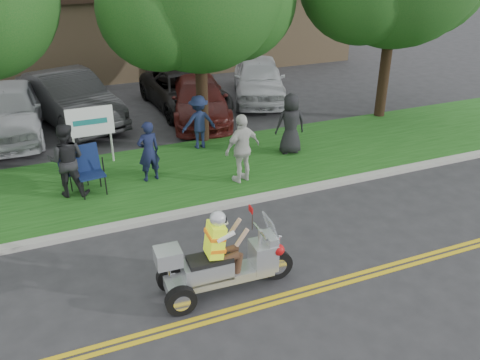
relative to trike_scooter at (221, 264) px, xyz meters
name	(u,v)px	position (x,y,z in m)	size (l,w,h in m)	color
ground	(300,274)	(1.59, -0.13, -0.59)	(120.00, 120.00, 0.00)	#28282B
centerline_near	(315,292)	(1.59, -0.71, -0.59)	(60.00, 0.10, 0.01)	gold
centerline_far	(311,287)	(1.59, -0.55, -0.59)	(60.00, 0.10, 0.01)	gold
curb	(240,202)	(1.59, 2.92, -0.53)	(60.00, 0.25, 0.12)	#A8A89E
grass_verge	(210,168)	(1.59, 5.07, -0.54)	(60.00, 4.00, 0.10)	#194813
commercial_building	(154,19)	(3.59, 18.85, 1.42)	(18.00, 8.20, 4.00)	#9E7F5B
business_sign	(91,125)	(-1.31, 6.47, 0.66)	(1.25, 0.06, 1.75)	silver
trike_scooter	(221,264)	(0.00, 0.00, 0.00)	(2.59, 0.88, 1.70)	black
lawn_chair_a	(88,166)	(-1.65, 4.82, 0.18)	(0.71, 0.73, 1.19)	black
lawn_chair_b	(70,164)	(-2.05, 5.38, 0.08)	(0.72, 0.73, 1.01)	black
spectator_adult_left	(149,151)	(-0.12, 4.88, 0.31)	(0.59, 0.38, 1.60)	#141A39
spectator_adult_mid	(67,160)	(-2.13, 4.83, 0.43)	(0.89, 0.69, 1.83)	black
spectator_adult_right	(242,148)	(2.08, 3.91, 0.42)	(1.06, 0.44, 1.81)	silver
spectator_chair_a	(199,122)	(1.77, 6.51, 0.31)	(1.03, 0.59, 1.60)	#182345
spectator_chair_b	(291,124)	(4.09, 5.11, 0.40)	(0.87, 0.56, 1.77)	black
parked_car_far_left	(9,111)	(-3.41, 9.96, 0.26)	(2.01, 4.99, 1.70)	silver
parked_car_left	(69,98)	(-1.50, 10.56, 0.27)	(1.82, 5.23, 1.72)	#292A2C
parked_car_mid	(185,91)	(2.54, 10.47, 0.09)	(2.28, 4.94, 1.37)	black
parked_car_right	(199,100)	(2.69, 9.28, 0.09)	(1.92, 4.72, 1.37)	#481310
parked_car_far_right	(259,79)	(5.59, 10.58, 0.21)	(1.91, 4.74, 1.61)	silver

